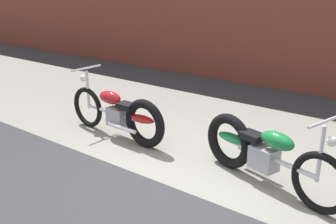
{
  "coord_description": "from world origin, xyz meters",
  "views": [
    {
      "loc": [
        2.35,
        -3.18,
        2.31
      ],
      "look_at": [
        -0.35,
        0.43,
        0.75
      ],
      "focal_mm": 40.24,
      "sensor_mm": 36.0,
      "label": 1
    }
  ],
  "objects": [
    {
      "name": "ground_plane",
      "position": [
        0.0,
        0.0,
        0.0
      ],
      "size": [
        80.0,
        80.0,
        0.0
      ],
      "primitive_type": "plane",
      "color": "#38383A"
    },
    {
      "name": "motorcycle_green",
      "position": [
        0.77,
        0.74,
        0.4
      ],
      "size": [
        1.96,
        0.79,
        1.03
      ],
      "rotation": [
        0.0,
        0.0,
        -0.27
      ],
      "color": "black",
      "rests_on": "ground"
    },
    {
      "name": "sidewalk_slab",
      "position": [
        0.0,
        1.75,
        0.0
      ],
      "size": [
        36.0,
        3.5,
        0.01
      ],
      "primitive_type": "cube",
      "color": "gray",
      "rests_on": "ground"
    },
    {
      "name": "motorcycle_red",
      "position": [
        -1.48,
        0.73,
        0.4
      ],
      "size": [
        2.01,
        0.58,
        1.03
      ],
      "rotation": [
        0.0,
        0.0,
        3.09
      ],
      "color": "black",
      "rests_on": "ground"
    }
  ]
}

